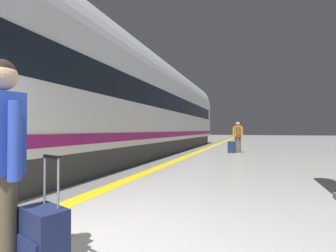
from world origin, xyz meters
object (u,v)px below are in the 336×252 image
object	(u,v)px
high_speed_train	(99,93)
suitcase_near	(231,147)
rolling_suitcase_foreground	(43,245)
passenger_near	(238,134)

from	to	relation	value
high_speed_train	suitcase_near	world-z (taller)	high_speed_train
high_speed_train	rolling_suitcase_foreground	bearing A→B (deg)	-59.02
high_speed_train	rolling_suitcase_foreground	distance (m)	7.24
high_speed_train	rolling_suitcase_foreground	world-z (taller)	high_speed_train
passenger_near	suitcase_near	xyz separation A→B (m)	(-0.32, -0.19, -0.67)
high_speed_train	suitcase_near	xyz separation A→B (m)	(3.98, 6.04, -2.17)
suitcase_near	high_speed_train	bearing A→B (deg)	-123.39
high_speed_train	rolling_suitcase_foreground	xyz separation A→B (m)	(3.56, -5.92, -2.16)
passenger_near	suitcase_near	world-z (taller)	passenger_near
rolling_suitcase_foreground	passenger_near	size ratio (longest dim) A/B	0.60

